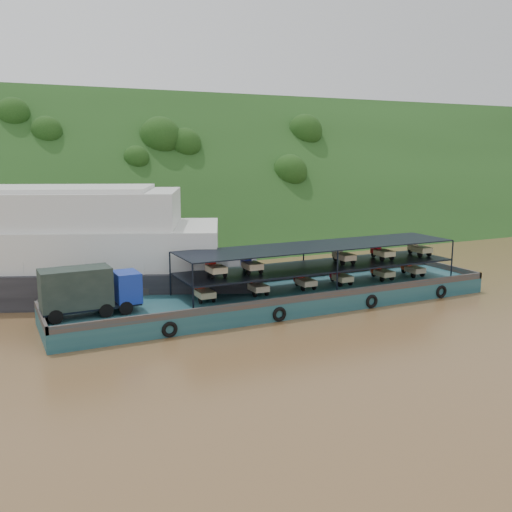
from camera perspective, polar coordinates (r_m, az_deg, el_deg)
name	(u,v)px	position (r m, az deg, el deg)	size (l,w,h in m)	color
ground	(294,299)	(46.68, 3.83, -4.27)	(160.00, 160.00, 0.00)	brown
hillside	(164,239)	(79.34, -9.16, 1.72)	(140.00, 28.00, 28.00)	#193513
cargo_barge	(269,294)	(43.56, 1.29, -3.84)	(35.00, 7.18, 4.54)	#15424C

